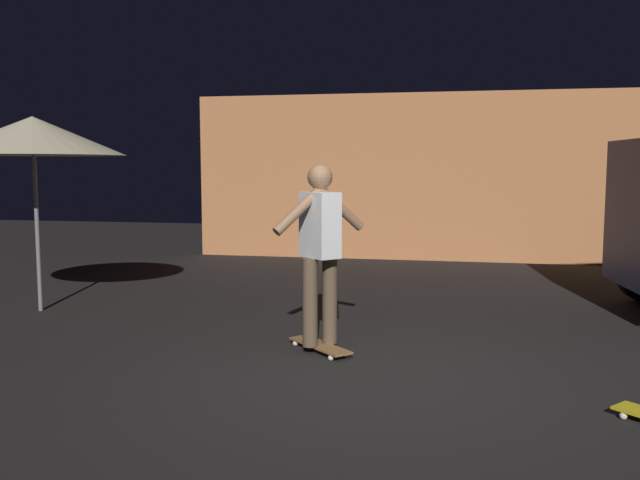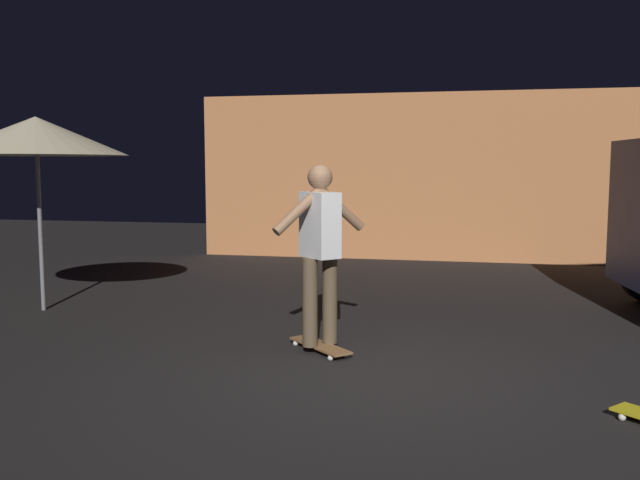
# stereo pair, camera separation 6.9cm
# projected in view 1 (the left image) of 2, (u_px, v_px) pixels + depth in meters

# --- Properties ---
(ground_plane) EXTENTS (28.00, 28.00, 0.00)m
(ground_plane) POSITION_uv_depth(u_px,v_px,m) (376.00, 382.00, 5.46)
(ground_plane) COLOR black
(low_building) EXTENTS (11.02, 3.18, 3.04)m
(low_building) POSITION_uv_depth(u_px,v_px,m) (491.00, 176.00, 13.62)
(low_building) COLOR #C67A47
(low_building) RESTS_ON ground_plane
(patio_umbrella) EXTENTS (2.10, 2.10, 2.30)m
(patio_umbrella) POSITION_uv_depth(u_px,v_px,m) (33.00, 136.00, 7.94)
(patio_umbrella) COLOR slate
(patio_umbrella) RESTS_ON ground_plane
(skateboard_ridden) EXTENTS (0.70, 0.69, 0.07)m
(skateboard_ridden) POSITION_uv_depth(u_px,v_px,m) (320.00, 346.00, 6.36)
(skateboard_ridden) COLOR olive
(skateboard_ridden) RESTS_ON ground_plane
(skater) EXTENTS (0.75, 0.76, 1.67)m
(skater) POSITION_uv_depth(u_px,v_px,m) (320.00, 241.00, 6.25)
(skater) COLOR brown
(skater) RESTS_ON skateboard_ridden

